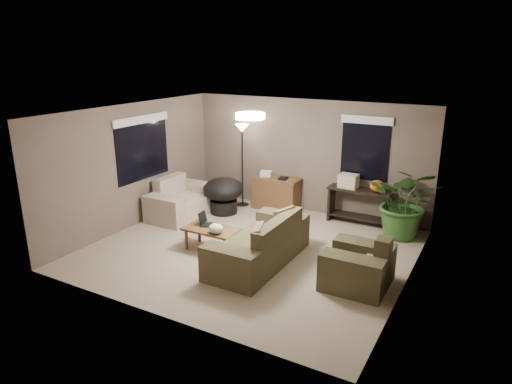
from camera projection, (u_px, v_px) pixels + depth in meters
The scene contains 20 objects.
room_shell at pixel (250, 184), 7.98m from camera, with size 5.50×5.50×5.50m.
main_sofa at pixel (261, 247), 7.77m from camera, with size 0.95×2.20×0.85m.
throw_pillows at pixel (275, 230), 7.54m from camera, with size 0.37×1.40×0.47m.
loveseat at pixel (182, 202), 10.00m from camera, with size 0.90×1.60×0.85m.
armchair at pixel (359, 267), 7.01m from camera, with size 0.95×1.00×0.85m.
coffee_table at pixel (211, 232), 8.24m from camera, with size 1.00×0.55×0.42m.
laptop at pixel (207, 222), 8.37m from camera, with size 0.40×0.33×0.24m.
plastic_bag at pixel (216, 228), 7.98m from camera, with size 0.26×0.23×0.18m, color white.
desk at pixel (276, 193), 10.37m from camera, with size 1.10×0.50×0.75m.
desk_papers at pixel (270, 175), 10.31m from camera, with size 0.69×0.29×0.12m.
console_table at pixel (359, 204), 9.50m from camera, with size 1.30×0.40×0.75m.
pumpkin at pixel (377, 186), 9.21m from camera, with size 0.29×0.29×0.24m, color orange.
cardboard_box at pixel (348, 181), 9.48m from camera, with size 0.38×0.29×0.29m, color beige.
papasan_chair at pixel (223, 193), 10.12m from camera, with size 0.95×0.95×0.80m.
floor_lamp at pixel (242, 138), 10.29m from camera, with size 0.32×0.32×1.91m.
ceiling_fixture at pixel (250, 116), 7.63m from camera, with size 0.50×0.50×0.10m, color white.
houseplant at pixel (405, 210), 8.76m from camera, with size 1.29×1.43×1.12m, color #2D5923.
cat_scratching_post at pixel (373, 272), 7.04m from camera, with size 0.32×0.32×0.50m.
window_left at pixel (142, 137), 9.34m from camera, with size 0.05×1.56×1.33m.
window_back at pixel (366, 138), 9.29m from camera, with size 1.06×0.05×1.33m.
Camera 1 is at (3.81, -6.65, 3.50)m, focal length 32.00 mm.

